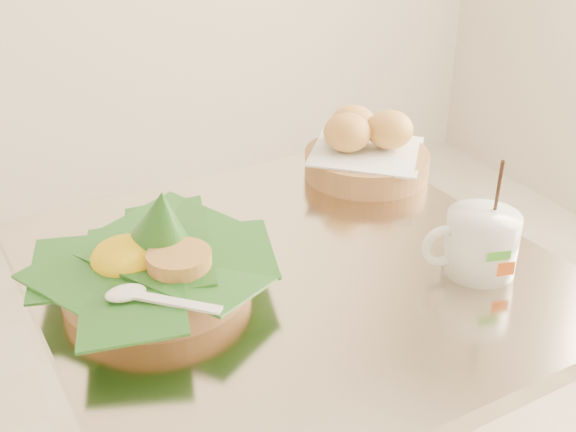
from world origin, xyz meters
name	(u,v)px	position (x,y,z in m)	size (l,w,h in m)	color
cafe_table	(294,386)	(0.12, -0.02, 0.53)	(0.76, 0.76, 0.75)	gray
rice_basket	(154,261)	(-0.08, 0.01, 0.79)	(0.32, 0.32, 0.16)	#AC7F4A
bread_basket	(365,150)	(0.37, 0.22, 0.80)	(0.27, 0.27, 0.12)	#AC7F4A
coffee_mug	(479,242)	(0.35, -0.14, 0.80)	(0.14, 0.11, 0.17)	white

